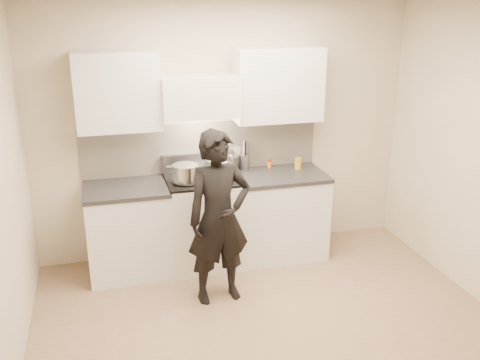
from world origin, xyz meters
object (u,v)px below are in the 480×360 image
counter_right (280,214)px  utensil_crock (244,161)px  wok (220,162)px  stove (205,220)px  person (219,218)px

counter_right → utensil_crock: bearing=144.3°
counter_right → wok: 0.87m
stove → person: size_ratio=0.59×
wok → utensil_crock: (0.29, 0.10, -0.04)m
utensil_crock → counter_right: bearing=-35.7°
counter_right → utensil_crock: size_ratio=3.01×
stove → utensil_crock: (0.49, 0.25, 0.54)m
counter_right → person: size_ratio=0.57×
stove → person: (-0.01, -0.73, 0.33)m
person → utensil_crock: bearing=56.0°
stove → person: 0.80m
wok → utensil_crock: wok is taller
wok → utensil_crock: bearing=19.2°
stove → wok: size_ratio=2.31×
stove → utensil_crock: 0.77m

